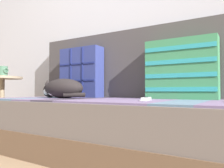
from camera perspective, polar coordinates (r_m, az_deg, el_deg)
ground_plane at (r=1.45m, az=-0.82°, el=-18.47°), size 14.00×14.00×0.00m
couch at (r=1.50m, az=1.42°, el=-10.94°), size 2.01×0.88×0.36m
sofa_backrest at (r=1.82m, az=7.24°, el=5.26°), size 1.97×0.14×0.56m
throw_pillow_quilted at (r=1.96m, az=-8.04°, el=2.94°), size 0.40×0.14×0.43m
throw_pillow_striped at (r=1.56m, az=17.53°, el=3.71°), size 0.47×0.14×0.41m
sleeping_cat at (r=1.75m, az=-13.05°, el=-1.21°), size 0.42×0.22×0.15m
game_remote_far at (r=1.28m, az=8.90°, el=-3.87°), size 0.08×0.19×0.02m
end_table at (r=2.37m, az=-26.79°, el=-2.54°), size 0.37×0.37×0.55m
coffee_mug at (r=2.30m, az=-26.58°, el=3.01°), size 0.10×0.08×0.09m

